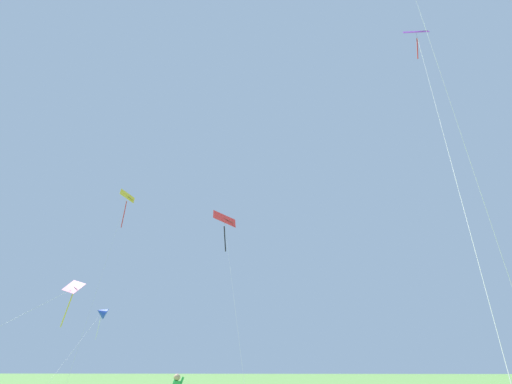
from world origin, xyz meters
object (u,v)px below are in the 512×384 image
kite_blue_delta (101,312)px  kite_pink_low (67,296)px  kite_purple_streamer (418,43)px  kite_red_high (225,226)px  kite_yellow_diamond (125,205)px

kite_blue_delta → kite_pink_low: bearing=-73.1°
kite_blue_delta → kite_purple_streamer: kite_purple_streamer is taller
kite_red_high → kite_purple_streamer: 23.84m
kite_yellow_diamond → kite_purple_streamer: bearing=-49.9°
kite_red_high → kite_yellow_diamond: 18.33m
kite_red_high → kite_pink_low: size_ratio=1.30×
kite_blue_delta → kite_pink_low: 15.51m
kite_pink_low → kite_red_high: bearing=45.5°
kite_red_high → kite_yellow_diamond: size_ratio=0.69×
kite_purple_streamer → kite_blue_delta: bearing=133.3°
kite_purple_streamer → kite_yellow_diamond: (-25.86, 30.68, 5.22)m
kite_red_high → kite_purple_streamer: (11.91, -20.62, 1.13)m
kite_red_high → kite_blue_delta: kite_red_high is taller
kite_blue_delta → kite_purple_streamer: (25.09, -26.60, 7.74)m
kite_red_high → kite_blue_delta: 15.92m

